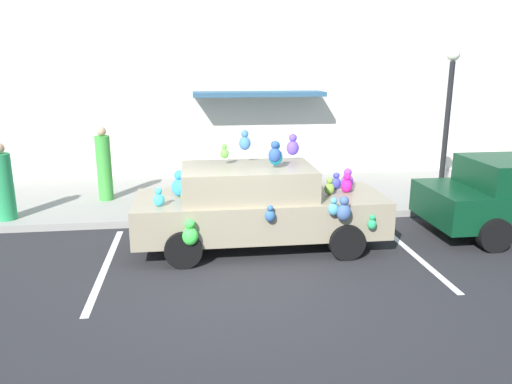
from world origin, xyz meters
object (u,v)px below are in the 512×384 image
(plush_covered_car, at_px, (258,205))
(teddy_bear_on_sidewalk, at_px, (201,196))
(street_lamp_post, at_px, (448,110))
(pedestrian_near_shopfront, at_px, (104,166))
(pedestrian_walking_past, at_px, (3,185))

(plush_covered_car, height_order, teddy_bear_on_sidewalk, plush_covered_car)
(plush_covered_car, relative_size, street_lamp_post, 1.30)
(plush_covered_car, xyz_separation_m, pedestrian_near_shopfront, (-3.29, 3.19, 0.17))
(plush_covered_car, xyz_separation_m, pedestrian_walking_past, (-5.12, 1.86, 0.09))
(plush_covered_car, bearing_deg, teddy_bear_on_sidewalk, 114.26)
(teddy_bear_on_sidewalk, bearing_deg, pedestrian_walking_past, -174.92)
(teddy_bear_on_sidewalk, distance_m, street_lamp_post, 5.94)
(plush_covered_car, bearing_deg, street_lamp_post, 22.11)
(teddy_bear_on_sidewalk, xyz_separation_m, pedestrian_walking_past, (-4.12, -0.37, 0.49))
(pedestrian_walking_past, bearing_deg, street_lamp_post, 0.05)
(teddy_bear_on_sidewalk, bearing_deg, plush_covered_car, -65.74)
(pedestrian_walking_past, bearing_deg, teddy_bear_on_sidewalk, 5.08)
(plush_covered_car, relative_size, pedestrian_walking_past, 2.81)
(teddy_bear_on_sidewalk, distance_m, pedestrian_walking_past, 4.17)
(plush_covered_car, relative_size, teddy_bear_on_sidewalk, 8.21)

